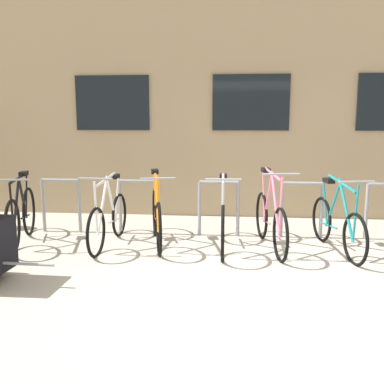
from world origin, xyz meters
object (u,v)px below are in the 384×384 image
(bicycle_black, at_px, (21,215))
(bicycle_orange, at_px, (157,216))
(bicycle_pink, at_px, (270,219))
(bicycle_silver, at_px, (223,220))
(bicycle_teal, at_px, (337,224))
(bicycle_white, at_px, (109,219))

(bicycle_black, relative_size, bicycle_orange, 0.98)
(bicycle_pink, bearing_deg, bicycle_silver, -171.32)
(bicycle_black, xyz_separation_m, bicycle_pink, (3.44, 0.07, -0.00))
(bicycle_black, xyz_separation_m, bicycle_silver, (2.80, -0.02, -0.00))
(bicycle_teal, distance_m, bicycle_black, 4.29)
(bicycle_pink, bearing_deg, bicycle_black, -178.75)
(bicycle_white, height_order, bicycle_orange, bicycle_orange)
(bicycle_pink, relative_size, bicycle_silver, 1.05)
(bicycle_pink, xyz_separation_m, bicycle_orange, (-1.55, 0.06, -0.00))
(bicycle_black, bearing_deg, bicycle_silver, -0.44)
(bicycle_teal, bearing_deg, bicycle_white, 179.65)
(bicycle_silver, xyz_separation_m, bicycle_orange, (-0.92, 0.16, -0.00))
(bicycle_teal, height_order, bicycle_orange, same)
(bicycle_silver, relative_size, bicycle_orange, 0.99)
(bicycle_pink, distance_m, bicycle_orange, 1.55)
(bicycle_white, bearing_deg, bicycle_pink, 1.52)
(bicycle_white, xyz_separation_m, bicycle_black, (-1.24, -0.02, 0.02))
(bicycle_silver, bearing_deg, bicycle_orange, 170.04)
(bicycle_black, bearing_deg, bicycle_pink, 1.25)
(bicycle_white, height_order, bicycle_black, bicycle_white)
(bicycle_black, height_order, bicycle_silver, bicycle_silver)
(bicycle_white, relative_size, bicycle_pink, 0.94)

